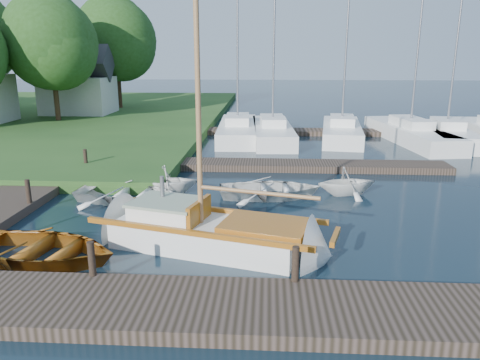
# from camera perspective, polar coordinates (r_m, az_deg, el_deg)

# --- Properties ---
(ground) EXTENTS (160.00, 160.00, 0.00)m
(ground) POSITION_cam_1_polar(r_m,az_deg,el_deg) (15.23, 0.00, -4.36)
(ground) COLOR black
(ground) RESTS_ON ground
(near_dock) EXTENTS (18.00, 2.20, 0.30)m
(near_dock) POSITION_cam_1_polar(r_m,az_deg,el_deg) (9.72, -2.18, -15.43)
(near_dock) COLOR black
(near_dock) RESTS_ON ground
(left_dock) EXTENTS (2.20, 18.00, 0.30)m
(left_dock) POSITION_cam_1_polar(r_m,az_deg,el_deg) (19.22, -24.17, -1.08)
(left_dock) COLOR black
(left_dock) RESTS_ON ground
(far_dock) EXTENTS (14.00, 1.60, 0.30)m
(far_dock) POSITION_cam_1_polar(r_m,az_deg,el_deg) (21.43, 6.39, 1.76)
(far_dock) COLOR black
(far_dock) RESTS_ON ground
(pontoon) EXTENTS (30.00, 1.60, 0.30)m
(pontoon) POSITION_cam_1_polar(r_m,az_deg,el_deg) (32.06, 20.04, 5.42)
(pontoon) COLOR black
(pontoon) RESTS_ON ground
(mooring_post_1) EXTENTS (0.16, 0.16, 0.80)m
(mooring_post_1) POSITION_cam_1_polar(r_m,az_deg,el_deg) (11.01, -17.64, -9.13)
(mooring_post_1) COLOR black
(mooring_post_1) RESTS_ON near_dock
(mooring_post_2) EXTENTS (0.16, 0.16, 0.80)m
(mooring_post_2) POSITION_cam_1_polar(r_m,az_deg,el_deg) (10.33, 6.78, -10.13)
(mooring_post_2) COLOR black
(mooring_post_2) RESTS_ON near_dock
(mooring_post_4) EXTENTS (0.16, 0.16, 0.80)m
(mooring_post_4) POSITION_cam_1_polar(r_m,az_deg,el_deg) (16.92, -24.40, -1.26)
(mooring_post_4) COLOR black
(mooring_post_4) RESTS_ON left_dock
(mooring_post_5) EXTENTS (0.16, 0.16, 0.80)m
(mooring_post_5) POSITION_cam_1_polar(r_m,az_deg,el_deg) (21.32, -18.31, 2.52)
(mooring_post_5) COLOR black
(mooring_post_5) RESTS_ON left_dock
(sailboat) EXTENTS (7.41, 3.84, 9.83)m
(sailboat) POSITION_cam_1_polar(r_m,az_deg,el_deg) (12.72, -3.23, -6.77)
(sailboat) COLOR white
(sailboat) RESTS_ON ground
(dinghy) EXTENTS (4.56, 3.62, 0.85)m
(dinghy) POSITION_cam_1_polar(r_m,az_deg,el_deg) (12.95, -23.28, -7.28)
(dinghy) COLOR #94590F
(dinghy) RESTS_ON ground
(tender_a) EXTENTS (3.91, 2.95, 0.77)m
(tender_a) POSITION_cam_1_polar(r_m,az_deg,el_deg) (17.08, -13.63, -1.27)
(tender_a) COLOR white
(tender_a) RESTS_ON ground
(tender_b) EXTENTS (2.43, 2.16, 1.17)m
(tender_b) POSITION_cam_1_polar(r_m,az_deg,el_deg) (17.68, -8.76, 0.23)
(tender_b) COLOR white
(tender_b) RESTS_ON ground
(tender_c) EXTENTS (3.96, 3.03, 0.77)m
(tender_c) POSITION_cam_1_polar(r_m,az_deg,el_deg) (17.12, 3.72, -0.82)
(tender_c) COLOR white
(tender_c) RESTS_ON ground
(tender_d) EXTENTS (2.59, 2.37, 1.16)m
(tender_d) POSITION_cam_1_polar(r_m,az_deg,el_deg) (17.75, 12.92, 0.06)
(tender_d) COLOR white
(tender_d) RESTS_ON ground
(marina_boat_0) EXTENTS (2.50, 8.74, 10.63)m
(marina_boat_0) POSITION_cam_1_polar(r_m,az_deg,el_deg) (29.17, -0.29, 6.27)
(marina_boat_0) COLOR white
(marina_boat_0) RESTS_ON ground
(marina_boat_1) EXTENTS (2.67, 8.72, 11.01)m
(marina_boat_1) POSITION_cam_1_polar(r_m,az_deg,el_deg) (28.63, 3.97, 6.07)
(marina_boat_1) COLOR white
(marina_boat_1) RESTS_ON ground
(marina_boat_2) EXTENTS (3.15, 8.08, 11.21)m
(marina_boat_2) POSITION_cam_1_polar(r_m,az_deg,el_deg) (29.39, 12.27, 6.01)
(marina_boat_2) COLOR white
(marina_boat_2) RESTS_ON ground
(marina_boat_3) EXTENTS (3.53, 9.83, 10.75)m
(marina_boat_3) POSITION_cam_1_polar(r_m,az_deg,el_deg) (29.67, 20.02, 5.50)
(marina_boat_3) COLOR white
(marina_boat_3) RESTS_ON ground
(marina_boat_4) EXTENTS (2.88, 7.66, 10.29)m
(marina_boat_4) POSITION_cam_1_polar(r_m,az_deg,el_deg) (29.96, 23.85, 5.22)
(marina_boat_4) COLOR white
(marina_boat_4) RESTS_ON ground
(house_c) EXTENTS (5.25, 4.00, 5.28)m
(house_c) POSITION_cam_1_polar(r_m,az_deg,el_deg) (39.32, -19.14, 10.73)
(house_c) COLOR beige
(house_c) RESTS_ON shore
(tree_3) EXTENTS (6.41, 6.38, 8.74)m
(tree_3) POSITION_cam_1_polar(r_m,az_deg,el_deg) (35.62, -22.05, 15.30)
(tree_3) COLOR #332114
(tree_3) RESTS_ON shore
(tree_7) EXTENTS (6.83, 6.83, 9.38)m
(tree_7) POSITION_cam_1_polar(r_m,az_deg,el_deg) (42.38, -14.85, 16.23)
(tree_7) COLOR #332114
(tree_7) RESTS_ON shore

